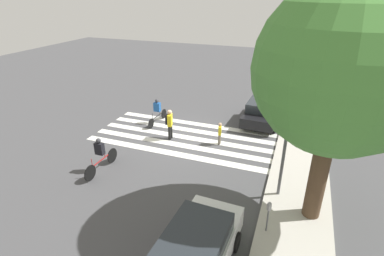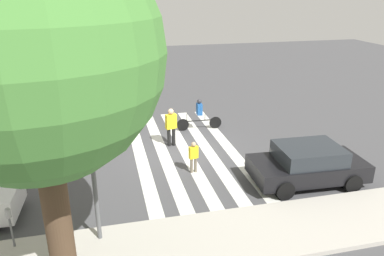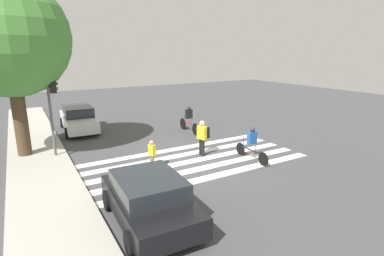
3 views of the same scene
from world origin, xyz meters
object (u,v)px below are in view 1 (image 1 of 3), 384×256
Objects in this scene: car_parked_dark_suv at (263,111)px; cyclist_far_lane at (100,154)px; pedestrian_child_with_backpack at (220,132)px; street_tree at (341,71)px; pedestrian_adult_tall_backpack at (169,122)px; traffic_light at (283,132)px; parking_meter at (269,211)px; cyclist_near_curb at (157,110)px.

cyclist_far_lane is at bearing -33.94° from car_parked_dark_suv.
pedestrian_child_with_backpack is 6.17m from cyclist_far_lane.
pedestrian_child_with_backpack is at bearing -21.72° from car_parked_dark_suv.
car_parked_dark_suv is at bearing -159.99° from street_tree.
cyclist_far_lane is at bearing -35.71° from pedestrian_adult_tall_backpack.
street_tree is at bearing 46.96° from pedestrian_adult_tall_backpack.
cyclist_far_lane is (4.06, -1.57, -0.13)m from pedestrian_adult_tall_backpack.
traffic_light reaches higher than cyclist_far_lane.
pedestrian_child_with_backpack is at bearing 82.12° from pedestrian_adult_tall_backpack.
traffic_light reaches higher than car_parked_dark_suv.
pedestrian_child_with_backpack is at bearing -150.47° from parking_meter.
traffic_light is 3.02m from street_tree.
pedestrian_adult_tall_backpack is at bearing 45.38° from cyclist_near_curb.
parking_meter is 7.71m from cyclist_far_lane.
street_tree reaches higher than pedestrian_adult_tall_backpack.
cyclist_near_curb is (-1.37, -4.35, 0.15)m from pedestrian_child_with_backpack.
traffic_light is at bearing 14.82° from car_parked_dark_suv.
cyclist_far_lane is at bearing 2.46° from cyclist_near_curb.
traffic_light is at bearing 179.12° from parking_meter.
street_tree is 10.08m from cyclist_far_lane.
car_parked_dark_suv is at bearing 117.92° from pedestrian_adult_tall_backpack.
street_tree is at bearing 58.88° from traffic_light.
street_tree is 9.53m from pedestrian_adult_tall_backpack.
traffic_light is 5.28m from pedestrian_child_with_backpack.
car_parked_dark_suv is at bearing -36.77° from pedestrian_child_with_backpack.
car_parked_dark_suv is (-8.11, -2.95, -4.72)m from street_tree.
traffic_light reaches higher than parking_meter.
cyclist_far_lane is at bearing 122.85° from pedestrian_child_with_backpack.
cyclist_far_lane is 10.15m from car_parked_dark_suv.
pedestrian_adult_tall_backpack is 1.37× the size of pedestrian_child_with_backpack.
pedestrian_adult_tall_backpack is (-4.01, -7.42, -4.43)m from street_tree.
pedestrian_adult_tall_backpack is (-5.42, -6.02, 0.01)m from parking_meter.
cyclist_near_curb is at bearing -151.49° from pedestrian_adult_tall_backpack.
parking_meter is 0.78× the size of pedestrian_adult_tall_backpack.
street_tree is at bearing 59.88° from cyclist_near_curb.
car_parked_dark_suv is at bearing 144.56° from cyclist_far_lane.
pedestrian_child_with_backpack is 0.54× the size of cyclist_far_lane.
parking_meter is (2.23, -0.03, -1.88)m from traffic_light.
street_tree reaches higher than cyclist_near_curb.
cyclist_far_lane reaches higher than cyclist_near_curb.
street_tree is at bearing -145.53° from pedestrian_child_with_backpack.
street_tree is at bearing 22.53° from car_parked_dark_suv.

